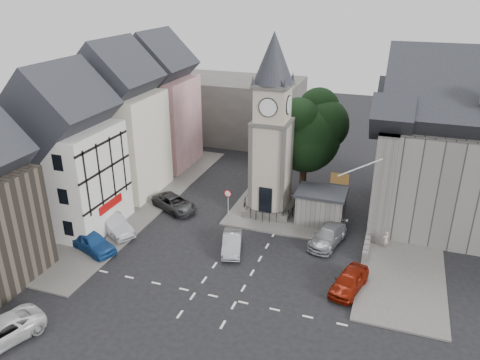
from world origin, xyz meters
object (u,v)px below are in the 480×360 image
at_px(car_west_blue, 92,242).
at_px(car_east_red, 349,281).
at_px(stone_shelter, 321,207).
at_px(clock_tower, 272,128).
at_px(pedestrian, 386,240).

bearing_deg(car_west_blue, car_east_red, -64.17).
relative_size(stone_shelter, car_east_red, 1.01).
xyz_separation_m(car_west_blue, car_east_red, (20.00, 1.50, -0.06)).
xyz_separation_m(clock_tower, car_west_blue, (-11.50, -11.21, -7.33)).
distance_m(car_east_red, pedestrian, 6.88).
bearing_deg(stone_shelter, car_west_blue, -146.67).
xyz_separation_m(clock_tower, pedestrian, (10.56, -3.15, -7.36)).
bearing_deg(car_east_red, clock_tower, 145.59).
relative_size(clock_tower, car_east_red, 3.81).
height_order(car_west_blue, car_east_red, car_west_blue).
bearing_deg(pedestrian, clock_tower, -54.60).
bearing_deg(car_east_red, pedestrian, 86.96).
bearing_deg(car_east_red, stone_shelter, 126.26).
height_order(stone_shelter, pedestrian, stone_shelter).
relative_size(car_west_blue, car_east_red, 1.08).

